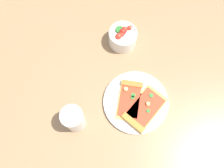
{
  "coord_description": "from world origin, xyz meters",
  "views": [
    {
      "loc": [
        0.01,
        0.22,
        0.8
      ],
      "look_at": [
        0.08,
        -0.04,
        0.03
      ],
      "focal_mm": 36.8,
      "sensor_mm": 36.0,
      "label": 1
    }
  ],
  "objects_px": {
    "pizza_slice_far": "(143,111)",
    "salad_bowl": "(123,37)",
    "pizza_slice_near": "(130,97)",
    "plate": "(136,102)",
    "soda_glass": "(74,119)"
  },
  "relations": [
    {
      "from": "pizza_slice_near",
      "to": "pizza_slice_far",
      "type": "xyz_separation_m",
      "value": [
        -0.06,
        0.04,
        0.0
      ]
    },
    {
      "from": "salad_bowl",
      "to": "soda_glass",
      "type": "bearing_deg",
      "value": 78.72
    },
    {
      "from": "pizza_slice_far",
      "to": "salad_bowl",
      "type": "distance_m",
      "value": 0.29
    },
    {
      "from": "pizza_slice_near",
      "to": "salad_bowl",
      "type": "relative_size",
      "value": 1.36
    },
    {
      "from": "pizza_slice_near",
      "to": "plate",
      "type": "bearing_deg",
      "value": 160.39
    },
    {
      "from": "pizza_slice_near",
      "to": "soda_glass",
      "type": "relative_size",
      "value": 1.38
    },
    {
      "from": "salad_bowl",
      "to": "pizza_slice_near",
      "type": "bearing_deg",
      "value": 111.85
    },
    {
      "from": "pizza_slice_far",
      "to": "pizza_slice_near",
      "type": "bearing_deg",
      "value": -32.52
    },
    {
      "from": "plate",
      "to": "pizza_slice_far",
      "type": "bearing_deg",
      "value": 139.48
    },
    {
      "from": "salad_bowl",
      "to": "soda_glass",
      "type": "height_order",
      "value": "soda_glass"
    },
    {
      "from": "plate",
      "to": "pizza_slice_near",
      "type": "bearing_deg",
      "value": -19.61
    },
    {
      "from": "plate",
      "to": "pizza_slice_near",
      "type": "distance_m",
      "value": 0.03
    },
    {
      "from": "salad_bowl",
      "to": "soda_glass",
      "type": "relative_size",
      "value": 1.02
    },
    {
      "from": "pizza_slice_near",
      "to": "pizza_slice_far",
      "type": "bearing_deg",
      "value": 147.48
    },
    {
      "from": "pizza_slice_far",
      "to": "soda_glass",
      "type": "xyz_separation_m",
      "value": [
        0.21,
        0.1,
        0.03
      ]
    }
  ]
}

